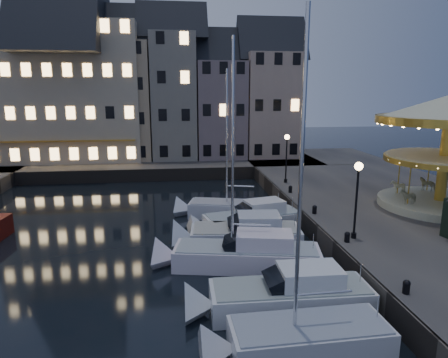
{
  "coord_description": "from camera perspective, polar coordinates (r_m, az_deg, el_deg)",
  "views": [
    {
      "loc": [
        -2.27,
        -18.35,
        9.1
      ],
      "look_at": [
        1.0,
        8.0,
        3.2
      ],
      "focal_mm": 32.0,
      "sensor_mm": 36.0,
      "label": 1
    }
  ],
  "objects": [
    {
      "name": "ground",
      "position": [
        20.61,
        -0.02,
        -13.67
      ],
      "size": [
        160.0,
        160.0,
        0.0
      ],
      "primitive_type": "plane",
      "color": "black",
      "rests_on": "ground"
    },
    {
      "name": "quay_east",
      "position": [
        30.48,
        25.65,
        -4.84
      ],
      "size": [
        16.0,
        56.0,
        1.3
      ],
      "primitive_type": "cube",
      "color": "#474442",
      "rests_on": "ground"
    },
    {
      "name": "quay_north",
      "position": [
        47.46,
        -13.9,
        1.9
      ],
      "size": [
        44.0,
        12.0,
        1.3
      ],
      "primitive_type": "cube",
      "color": "#474442",
      "rests_on": "ground"
    },
    {
      "name": "quaywall_e",
      "position": [
        27.07,
        11.15,
        -5.91
      ],
      "size": [
        0.15,
        44.0,
        1.3
      ],
      "primitive_type": "cube",
      "color": "#47423A",
      "rests_on": "ground"
    },
    {
      "name": "quaywall_n",
      "position": [
        41.4,
        -12.09,
        0.47
      ],
      "size": [
        48.0,
        0.15,
        1.3
      ],
      "primitive_type": "cube",
      "color": "#47423A",
      "rests_on": "ground"
    },
    {
      "name": "streetlamp_b",
      "position": [
        22.14,
        18.48,
        -1.41
      ],
      "size": [
        0.44,
        0.44,
        4.17
      ],
      "color": "black",
      "rests_on": "quay_east"
    },
    {
      "name": "streetlamp_c",
      "position": [
        34.57,
        8.93,
        3.92
      ],
      "size": [
        0.44,
        0.44,
        4.17
      ],
      "color": "black",
      "rests_on": "quay_east"
    },
    {
      "name": "bollard_a",
      "position": [
        17.7,
        24.61,
        -13.76
      ],
      "size": [
        0.3,
        0.3,
        0.57
      ],
      "color": "black",
      "rests_on": "quay_east"
    },
    {
      "name": "bollard_b",
      "position": [
        22.15,
        17.19,
        -7.85
      ],
      "size": [
        0.3,
        0.3,
        0.57
      ],
      "color": "black",
      "rests_on": "quay_east"
    },
    {
      "name": "bollard_c",
      "position": [
        26.53,
        12.81,
        -4.21
      ],
      "size": [
        0.3,
        0.3,
        0.57
      ],
      "color": "black",
      "rests_on": "quay_east"
    },
    {
      "name": "bollard_d",
      "position": [
        31.57,
        9.46,
        -1.39
      ],
      "size": [
        0.3,
        0.3,
        0.57
      ],
      "color": "black",
      "rests_on": "quay_east"
    },
    {
      "name": "townhouse_na",
      "position": [
        51.35,
        -27.1,
        9.7
      ],
      "size": [
        5.5,
        8.0,
        12.8
      ],
      "color": "tan",
      "rests_on": "quay_north"
    },
    {
      "name": "townhouse_nb",
      "position": [
        49.77,
        -21.15,
        10.76
      ],
      "size": [
        6.16,
        8.0,
        13.8
      ],
      "color": "gray",
      "rests_on": "quay_north"
    },
    {
      "name": "townhouse_nc",
      "position": [
        48.69,
        -14.14,
        11.78
      ],
      "size": [
        6.82,
        8.0,
        14.8
      ],
      "color": "tan",
      "rests_on": "quay_north"
    },
    {
      "name": "townhouse_nd",
      "position": [
        48.35,
        -7.23,
        12.64
      ],
      "size": [
        5.5,
        8.0,
        15.8
      ],
      "color": "gray",
      "rests_on": "quay_north"
    },
    {
      "name": "townhouse_ne",
      "position": [
        48.68,
        -0.63,
        10.97
      ],
      "size": [
        6.16,
        8.0,
        12.8
      ],
      "color": "gray",
      "rests_on": "quay_north"
    },
    {
      "name": "townhouse_nf",
      "position": [
        49.71,
        6.45,
        11.5
      ],
      "size": [
        6.82,
        8.0,
        13.8
      ],
      "color": "tan",
      "rests_on": "quay_north"
    },
    {
      "name": "hotel_corner",
      "position": [
        49.76,
        -21.24,
        12.48
      ],
      "size": [
        17.6,
        9.0,
        16.8
      ],
      "color": "#C5B597",
      "rests_on": "quay_north"
    },
    {
      "name": "motorboat_a",
      "position": [
        15.26,
        9.9,
        -21.82
      ],
      "size": [
        6.66,
        2.3,
        11.06
      ],
      "color": "silver",
      "rests_on": "ground"
    },
    {
      "name": "motorboat_b",
      "position": [
        17.57,
        8.07,
        -16.38
      ],
      "size": [
        7.77,
        2.36,
        2.15
      ],
      "color": "silver",
      "rests_on": "ground"
    },
    {
      "name": "motorboat_c",
      "position": [
        21.28,
        2.14,
        -10.8
      ],
      "size": [
        8.68,
        3.79,
        11.49
      ],
      "color": "white",
      "rests_on": "ground"
    },
    {
      "name": "motorboat_d",
      "position": [
        24.1,
        2.1,
        -8.04
      ],
      "size": [
        7.62,
        3.15,
        2.15
      ],
      "color": "silver",
      "rests_on": "ground"
    },
    {
      "name": "motorboat_e",
      "position": [
        26.63,
        3.41,
        -6.02
      ],
      "size": [
        7.64,
        3.76,
        2.15
      ],
      "color": "silver",
      "rests_on": "ground"
    },
    {
      "name": "motorboat_f",
      "position": [
        29.38,
        0.59,
        -4.44
      ],
      "size": [
        7.89,
        3.79,
        10.48
      ],
      "color": "silver",
      "rests_on": "ground"
    },
    {
      "name": "carousel",
      "position": [
        30.26,
        29.37,
        6.16
      ],
      "size": [
        9.17,
        9.17,
        8.02
      ],
      "color": "beige",
      "rests_on": "quay_east"
    }
  ]
}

